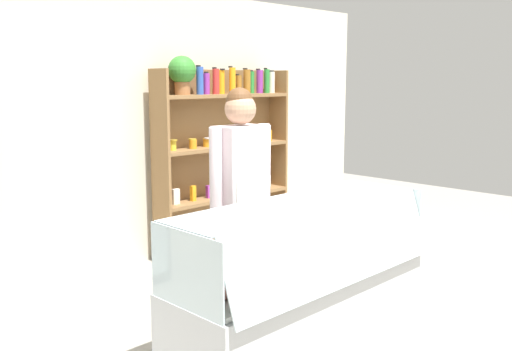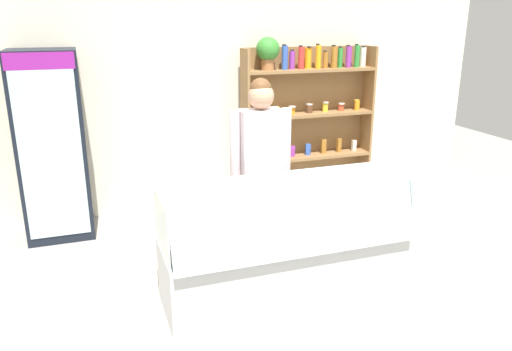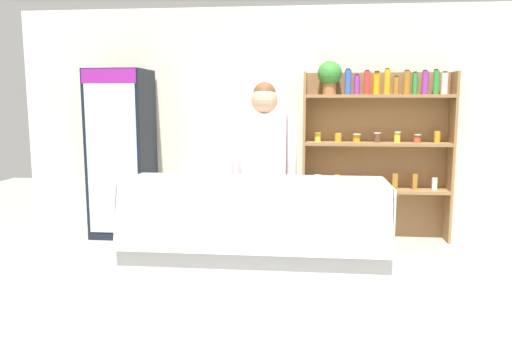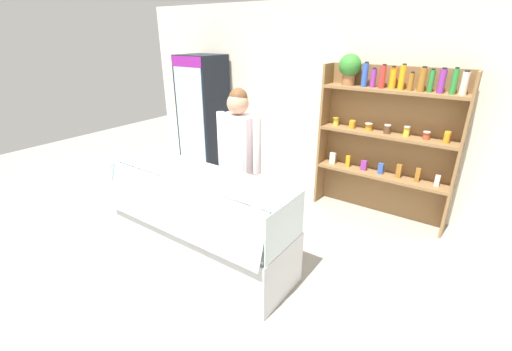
% 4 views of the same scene
% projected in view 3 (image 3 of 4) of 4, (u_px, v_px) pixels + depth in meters
% --- Properties ---
extents(ground_plane, '(12.00, 12.00, 0.00)m').
position_uv_depth(ground_plane, '(286.00, 304.00, 3.96)').
color(ground_plane, gray).
extents(back_wall, '(6.80, 0.10, 2.70)m').
position_uv_depth(back_wall, '(296.00, 122.00, 6.05)').
color(back_wall, silver).
rests_on(back_wall, ground).
extents(drinks_fridge, '(0.66, 0.63, 1.96)m').
position_uv_depth(drinks_fridge, '(122.00, 154.00, 5.91)').
color(drinks_fridge, black).
rests_on(drinks_fridge, ground).
extents(shelving_unit, '(1.68, 0.29, 2.05)m').
position_uv_depth(shelving_unit, '(372.00, 138.00, 5.73)').
color(shelving_unit, olive).
rests_on(shelving_unit, ground).
extents(deli_display_case, '(2.00, 0.73, 1.01)m').
position_uv_depth(deli_display_case, '(255.00, 268.00, 3.87)').
color(deli_display_case, silver).
rests_on(deli_display_case, ground).
extents(shop_clerk, '(0.58, 0.25, 1.76)m').
position_uv_depth(shop_clerk, '(264.00, 164.00, 4.36)').
color(shop_clerk, '#4C4233').
rests_on(shop_clerk, ground).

